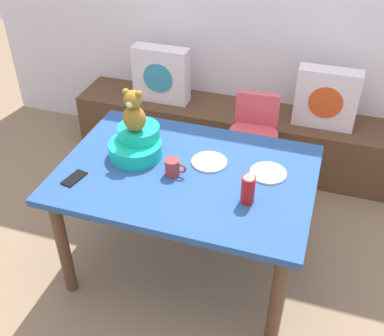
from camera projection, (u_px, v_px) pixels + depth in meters
The scene contains 13 objects.
ground_plane at pixel (187, 263), 3.00m from camera, with size 8.00×8.00×0.00m, color #8C7256.
window_bench at pixel (235, 135), 3.81m from camera, with size 2.60×0.44×0.46m, color brown.
pillow_floral_left at pixel (161, 75), 3.68m from camera, with size 0.44×0.15×0.44m.
pillow_floral_right at pixel (326, 98), 3.37m from camera, with size 0.44×0.15×0.44m.
dining_table at pixel (186, 185), 2.62m from camera, with size 1.39×0.97×0.74m.
highchair at pixel (253, 136), 3.25m from camera, with size 0.34×0.46×0.79m.
infant_seat_teal at pixel (137, 144), 2.65m from camera, with size 0.30×0.33×0.16m.
teddy_bear at pixel (134, 112), 2.53m from camera, with size 0.13×0.12×0.25m.
ketchup_bottle at pixel (248, 188), 2.31m from camera, with size 0.07×0.07×0.18m.
coffee_mug at pixel (173, 167), 2.51m from camera, with size 0.12×0.08×0.09m.
dinner_plate_near at pixel (268, 173), 2.54m from camera, with size 0.20×0.20×0.01m, color white.
dinner_plate_far at pixel (209, 162), 2.62m from camera, with size 0.20×0.20×0.01m, color white.
cell_phone at pixel (74, 178), 2.50m from camera, with size 0.07×0.14×0.01m, color black.
Camera 1 is at (0.66, -1.94, 2.28)m, focal length 43.91 mm.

